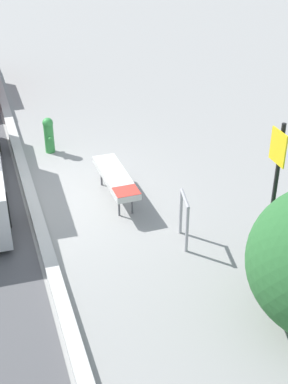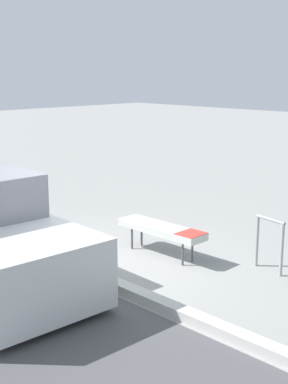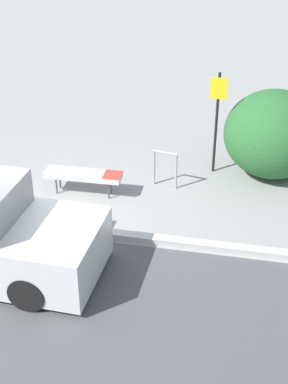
% 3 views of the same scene
% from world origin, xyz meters
% --- Properties ---
extents(ground_plane, '(60.00, 60.00, 0.00)m').
position_xyz_m(ground_plane, '(0.00, 0.00, 0.00)').
color(ground_plane, gray).
extents(curb, '(60.00, 0.20, 0.13)m').
position_xyz_m(curb, '(0.00, 0.00, 0.07)').
color(curb, '#B7B7B2').
rests_on(curb, ground_plane).
extents(bench, '(1.62, 0.45, 0.51)m').
position_xyz_m(bench, '(0.39, 1.46, 0.44)').
color(bench, '#515156').
rests_on(bench, ground_plane).
extents(bike_rack, '(0.55, 0.15, 0.83)m').
position_xyz_m(bike_rack, '(2.00, 2.11, 0.50)').
color(bike_rack, '#99999E').
rests_on(bike_rack, ground_plane).
extents(sign_post, '(0.36, 0.08, 2.30)m').
position_xyz_m(sign_post, '(2.96, 3.01, 1.38)').
color(sign_post, black).
rests_on(sign_post, ground_plane).
extents(fire_hydrant, '(0.36, 0.22, 0.77)m').
position_xyz_m(fire_hydrant, '(-1.89, 0.66, 0.41)').
color(fire_hydrant, '#338C3F').
rests_on(fire_hydrant, ground_plane).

